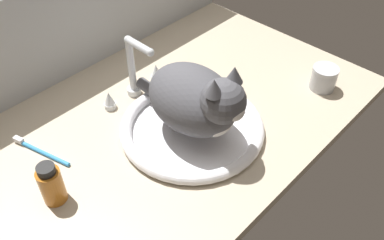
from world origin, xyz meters
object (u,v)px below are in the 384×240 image
amber_bottle (51,184)px  toothbrush (40,151)px  cat (197,100)px  sink_basin (192,128)px  metal_jar (324,78)px  faucet (134,73)px

amber_bottle → toothbrush: amber_bottle is taller
cat → amber_bottle: cat is taller
sink_basin → metal_jar: bearing=-20.9°
cat → toothbrush: bearing=142.4°
cat → toothbrush: cat is taller
amber_bottle → faucet: bearing=21.4°
sink_basin → amber_bottle: amber_bottle is taller
cat → amber_bottle: size_ratio=3.37×
sink_basin → metal_jar: size_ratio=5.05×
metal_jar → cat: bearing=161.6°
sink_basin → amber_bottle: bearing=168.1°
metal_jar → toothbrush: 78.75cm
toothbrush → cat: bearing=-37.6°
toothbrush → amber_bottle: bearing=-109.3°
sink_basin → faucet: 22.48cm
sink_basin → cat: bearing=-92.3°
cat → toothbrush: (-30.77, 23.70, -10.99)cm
sink_basin → cat: size_ratio=1.03×
faucet → toothbrush: size_ratio=1.19×
faucet → amber_bottle: size_ratio=1.93×
cat → amber_bottle: bearing=165.3°
sink_basin → metal_jar: (38.81, -14.79, 2.10)cm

